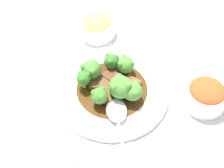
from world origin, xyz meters
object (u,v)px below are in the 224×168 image
at_px(sauce_dish, 58,165).
at_px(broccoli_floret_0, 99,96).
at_px(beef_strip_0, 100,82).
at_px(beef_strip_1, 108,94).
at_px(broccoli_floret_1, 120,87).
at_px(broccoli_floret_2, 112,61).
at_px(serving_spoon, 117,115).
at_px(main_plate, 112,90).
at_px(broccoli_floret_4, 125,64).
at_px(beef_strip_3, 129,86).
at_px(broccoli_floret_6, 132,91).
at_px(beef_strip_2, 115,79).
at_px(broccoli_floret_3, 90,70).
at_px(side_bowl_kimchi, 206,95).
at_px(side_bowl_appetizer, 97,26).
at_px(broccoli_floret_5, 84,78).

bearing_deg(sauce_dish, broccoli_floret_0, 4.08).
bearing_deg(beef_strip_0, beef_strip_1, -119.74).
distance_m(beef_strip_0, sauce_dish, 0.23).
xyz_separation_m(broccoli_floret_1, broccoli_floret_2, (0.06, 0.07, -0.01)).
distance_m(broccoli_floret_2, serving_spoon, 0.15).
bearing_deg(broccoli_floret_0, main_plate, -0.04).
bearing_deg(broccoli_floret_2, broccoli_floret_4, -74.59).
xyz_separation_m(main_plate, broccoli_floret_2, (0.05, 0.04, 0.04)).
xyz_separation_m(broccoli_floret_0, serving_spoon, (-0.01, -0.06, -0.02)).
xyz_separation_m(beef_strip_3, broccoli_floret_0, (-0.08, 0.04, 0.02)).
height_order(broccoli_floret_6, serving_spoon, broccoli_floret_6).
bearing_deg(broccoli_floret_1, sauce_dish, 175.18).
relative_size(beef_strip_0, beef_strip_3, 1.18).
height_order(beef_strip_2, broccoli_floret_1, broccoli_floret_1).
xyz_separation_m(broccoli_floret_3, broccoli_floret_4, (0.07, -0.06, -0.00)).
height_order(beef_strip_3, sauce_dish, beef_strip_3).
bearing_deg(main_plate, beef_strip_1, -169.60).
height_order(main_plate, beef_strip_3, beef_strip_3).
height_order(broccoli_floret_1, broccoli_floret_6, broccoli_floret_1).
distance_m(broccoli_floret_1, side_bowl_kimchi, 0.21).
height_order(main_plate, broccoli_floret_0, broccoli_floret_0).
height_order(beef_strip_3, broccoli_floret_3, broccoli_floret_3).
bearing_deg(beef_strip_0, beef_strip_3, -65.30).
xyz_separation_m(main_plate, broccoli_floret_3, (-0.00, 0.06, 0.04)).
bearing_deg(side_bowl_kimchi, broccoli_floret_0, 126.59).
relative_size(broccoli_floret_1, broccoli_floret_4, 1.32).
xyz_separation_m(beef_strip_2, broccoli_floret_3, (-0.03, 0.06, 0.02)).
relative_size(beef_strip_2, side_bowl_appetizer, 0.64).
distance_m(broccoli_floret_4, side_bowl_appetizer, 0.18).
distance_m(broccoli_floret_6, serving_spoon, 0.07).
bearing_deg(side_bowl_appetizer, beef_strip_0, -142.90).
xyz_separation_m(beef_strip_3, broccoli_floret_1, (-0.04, 0.00, 0.03)).
bearing_deg(broccoli_floret_4, beef_strip_2, 173.44).
bearing_deg(beef_strip_1, side_bowl_appetizer, 41.02).
height_order(broccoli_floret_2, broccoli_floret_4, broccoli_floret_4).
relative_size(broccoli_floret_1, sauce_dish, 0.80).
bearing_deg(main_plate, broccoli_floret_3, 93.91).
bearing_deg(broccoli_floret_1, beef_strip_1, 122.64).
bearing_deg(beef_strip_2, beef_strip_3, -87.23).
xyz_separation_m(main_plate, beef_strip_0, (-0.01, 0.03, 0.01)).
relative_size(broccoli_floret_0, sauce_dish, 0.59).
distance_m(main_plate, side_bowl_kimchi, 0.23).
height_order(beef_strip_2, broccoli_floret_5, broccoli_floret_5).
bearing_deg(broccoli_floret_0, side_bowl_appetizer, 36.44).
bearing_deg(beef_strip_0, side_bowl_appetizer, 37.10).
height_order(beef_strip_1, side_bowl_appetizer, side_bowl_appetizer).
bearing_deg(broccoli_floret_4, broccoli_floret_1, -156.19).
xyz_separation_m(broccoli_floret_0, broccoli_floret_1, (0.04, -0.03, 0.01)).
height_order(beef_strip_1, broccoli_floret_0, broccoli_floret_0).
bearing_deg(beef_strip_3, broccoli_floret_0, 155.67).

